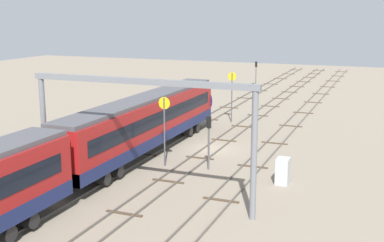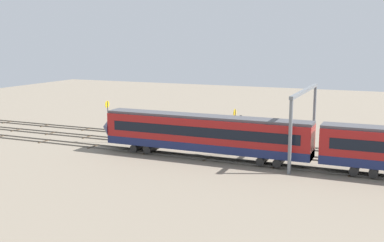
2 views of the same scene
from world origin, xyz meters
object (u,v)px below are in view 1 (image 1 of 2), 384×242
at_px(signal_light_trackside_departure, 209,135).
at_px(speed_sign_mid_trackside, 164,122).
at_px(relay_cabinet, 283,171).
at_px(signal_light_trackside_approach, 256,70).
at_px(overhead_gantry, 140,112).
at_px(speed_sign_near_foreground, 232,90).

bearing_deg(signal_light_trackside_departure, speed_sign_mid_trackside, 96.99).
bearing_deg(relay_cabinet, signal_light_trackside_approach, 16.87).
relative_size(overhead_gantry, speed_sign_near_foreground, 2.73).
distance_m(signal_light_trackside_approach, relay_cabinet, 48.44).
height_order(speed_sign_near_foreground, relay_cabinet, speed_sign_near_foreground).
distance_m(overhead_gantry, speed_sign_mid_trackside, 8.09).
xyz_separation_m(overhead_gantry, relay_cabinet, (6.81, -7.55, -4.88)).
xyz_separation_m(speed_sign_mid_trackside, signal_light_trackside_departure, (0.43, -3.48, -0.80)).
xyz_separation_m(overhead_gantry, speed_sign_near_foreground, (24.92, 1.85, -2.25)).
relative_size(speed_sign_mid_trackside, relay_cabinet, 2.96).
height_order(signal_light_trackside_departure, relay_cabinet, signal_light_trackside_departure).
height_order(signal_light_trackside_approach, signal_light_trackside_departure, signal_light_trackside_departure).
bearing_deg(overhead_gantry, relay_cabinet, -47.95).
xyz_separation_m(overhead_gantry, signal_light_trackside_approach, (53.13, 6.51, -3.15)).
height_order(speed_sign_near_foreground, speed_sign_mid_trackside, speed_sign_near_foreground).
bearing_deg(speed_sign_near_foreground, speed_sign_mid_trackside, 179.96).
relative_size(speed_sign_near_foreground, signal_light_trackside_approach, 1.37).
relative_size(signal_light_trackside_approach, relay_cabinet, 2.17).
bearing_deg(signal_light_trackside_approach, speed_sign_near_foreground, -170.62).
relative_size(speed_sign_mid_trackside, signal_light_trackside_approach, 1.36).
distance_m(overhead_gantry, signal_light_trackside_departure, 8.69).
xyz_separation_m(speed_sign_near_foreground, signal_light_trackside_approach, (28.22, 4.66, -0.90)).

